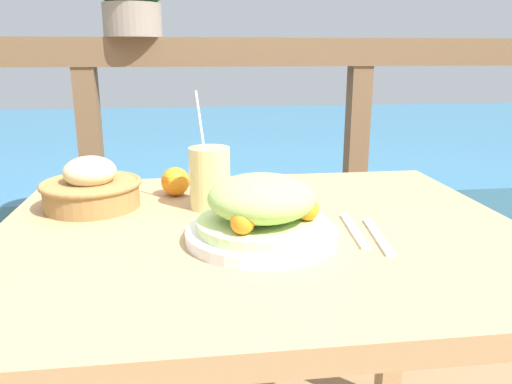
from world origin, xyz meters
TOP-DOWN VIEW (x-y plane):
  - patio_table at (0.00, 0.00)m, footprint 1.00×0.82m
  - railing_fence at (0.00, 0.79)m, footprint 2.80×0.08m
  - sea_backdrop at (0.00, 3.29)m, footprint 12.00×4.00m
  - salad_plate at (-0.01, -0.07)m, footprint 0.27×0.27m
  - drink_glass at (-0.09, 0.14)m, footprint 0.09×0.09m
  - bread_basket at (-0.34, 0.17)m, footprint 0.21×0.21m
  - fork at (0.17, -0.05)m, footprint 0.03×0.18m
  - knife at (0.20, -0.08)m, footprint 0.04×0.18m
  - orange_near_basket at (-0.17, 0.24)m, footprint 0.07×0.07m

SIDE VIEW (x-z plane):
  - sea_backdrop at x=0.00m, z-range 0.00..0.41m
  - patio_table at x=0.00m, z-range 0.26..0.99m
  - fork at x=0.17m, z-range 0.73..0.74m
  - knife at x=0.20m, z-range 0.73..0.74m
  - orange_near_basket at x=-0.17m, z-range 0.73..0.80m
  - bread_basket at x=-0.34m, z-range 0.72..0.83m
  - railing_fence at x=0.00m, z-range 0.23..1.33m
  - salad_plate at x=-0.01m, z-range 0.72..0.84m
  - drink_glass at x=-0.09m, z-range 0.67..0.92m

